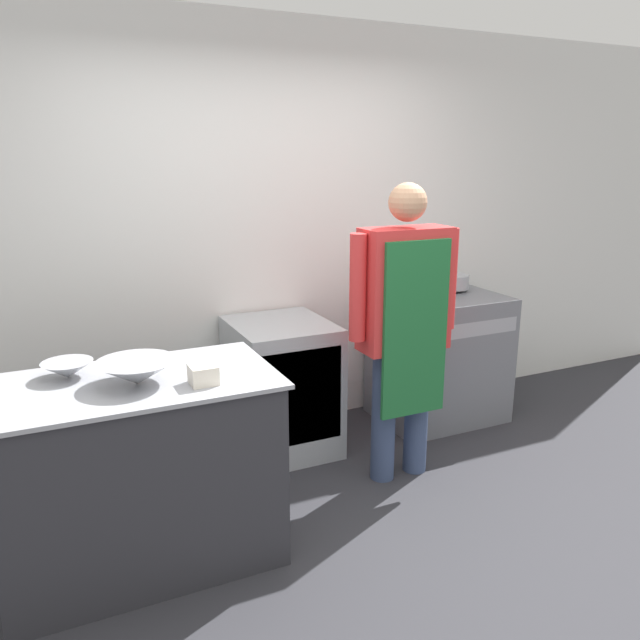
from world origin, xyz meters
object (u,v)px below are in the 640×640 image
object	(u,v)px
mixing_bowl	(137,372)
stock_pot	(410,273)
stove	(439,357)
person_cook	(405,315)
sauce_pot	(453,281)
fridge_unit	(282,386)
plastic_tub	(203,375)

from	to	relation	value
mixing_bowl	stock_pot	xyz separation A→B (m)	(2.02, 0.96, 0.11)
stove	stock_pot	distance (m)	0.65
stove	person_cook	world-z (taller)	person_cook
stove	sauce_pot	world-z (taller)	sauce_pot
fridge_unit	sauce_pot	xyz separation A→B (m)	(1.38, 0.10, 0.55)
fridge_unit	person_cook	size ratio (longest dim) A/B	0.49
stock_pot	sauce_pot	world-z (taller)	stock_pot
stove	fridge_unit	size ratio (longest dim) A/B	1.09
fridge_unit	person_cook	bearing A→B (deg)	-51.57
fridge_unit	mixing_bowl	size ratio (longest dim) A/B	2.44
mixing_bowl	person_cook	bearing A→B (deg)	8.78
person_cook	mixing_bowl	size ratio (longest dim) A/B	4.97
person_cook	mixing_bowl	world-z (taller)	person_cook
fridge_unit	sauce_pot	size ratio (longest dim) A/B	3.65
plastic_tub	sauce_pot	xyz separation A→B (m)	(2.12, 1.08, 0.03)
person_cook	plastic_tub	distance (m)	1.30
stove	plastic_tub	xyz separation A→B (m)	(-1.95, -0.97, 0.49)
person_cook	sauce_pot	distance (m)	1.14
mixing_bowl	stock_pot	bearing A→B (deg)	25.54
stove	person_cook	xyz separation A→B (m)	(-0.70, -0.62, 0.53)
stove	stock_pot	world-z (taller)	stock_pot
fridge_unit	plastic_tub	distance (m)	1.34
mixing_bowl	stove	bearing A→B (deg)	21.02
fridge_unit	person_cook	xyz separation A→B (m)	(0.50, -0.63, 0.56)
sauce_pot	plastic_tub	bearing A→B (deg)	-152.95
mixing_bowl	fridge_unit	bearing A→B (deg)	40.65
person_cook	sauce_pot	size ratio (longest dim) A/B	7.44
fridge_unit	stove	bearing A→B (deg)	-0.65
mixing_bowl	sauce_pot	world-z (taller)	sauce_pot
fridge_unit	sauce_pot	distance (m)	1.48
stock_pot	sauce_pot	distance (m)	0.38
stove	fridge_unit	bearing A→B (deg)	179.35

